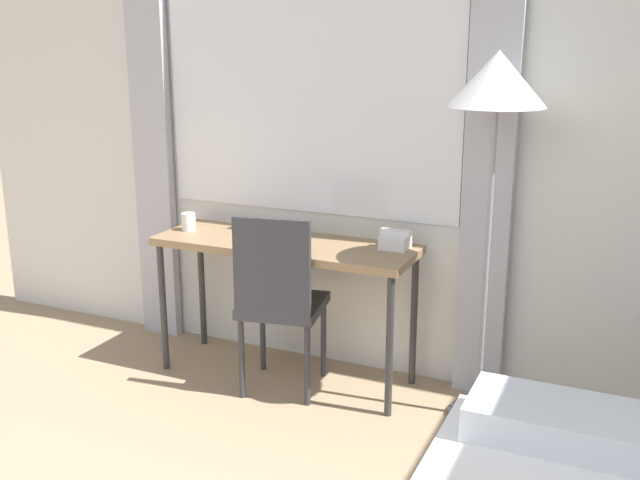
# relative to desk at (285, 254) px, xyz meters

# --- Properties ---
(wall_back_with_window) EXTENTS (5.49, 0.13, 2.70)m
(wall_back_with_window) POSITION_rel_desk_xyz_m (0.43, 0.31, 0.67)
(wall_back_with_window) COLOR silver
(wall_back_with_window) RESTS_ON ground_plane
(desk) EXTENTS (1.37, 0.46, 0.75)m
(desk) POSITION_rel_desk_xyz_m (0.00, 0.00, 0.00)
(desk) COLOR #937551
(desk) RESTS_ON ground_plane
(desk_chair) EXTENTS (0.47, 0.47, 0.95)m
(desk_chair) POSITION_rel_desk_xyz_m (0.06, -0.19, -0.15)
(desk_chair) COLOR #333338
(desk_chair) RESTS_ON ground_plane
(standing_lamp) EXTENTS (0.42, 0.42, 1.72)m
(standing_lamp) POSITION_rel_desk_xyz_m (1.04, -0.02, 0.82)
(standing_lamp) COLOR #4C4C51
(standing_lamp) RESTS_ON ground_plane
(telephone) EXTENTS (0.16, 0.14, 0.09)m
(telephone) POSITION_rel_desk_xyz_m (0.56, 0.11, 0.11)
(telephone) COLOR white
(telephone) RESTS_ON desk
(book) EXTENTS (0.32, 0.26, 0.02)m
(book) POSITION_rel_desk_xyz_m (-0.04, -0.06, 0.08)
(book) COLOR navy
(book) RESTS_ON desk
(mug) EXTENTS (0.08, 0.08, 0.10)m
(mug) POSITION_rel_desk_xyz_m (-0.58, -0.01, 0.12)
(mug) COLOR white
(mug) RESTS_ON desk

